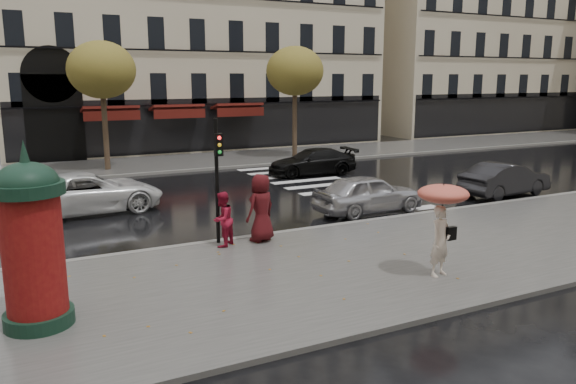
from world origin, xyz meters
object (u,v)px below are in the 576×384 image
morris_column (32,239)px  car_white (88,193)px  traffic_light (218,169)px  car_black (312,162)px  man_burgundy (261,208)px  car_silver (368,193)px  woman_red (222,219)px  woman_umbrella (442,214)px  car_darkgrey (505,179)px

morris_column → car_white: bearing=77.3°
traffic_light → car_black: bearing=48.7°
man_burgundy → traffic_light: 1.70m
morris_column → car_black: (13.42, 13.21, -1.18)m
man_burgundy → car_silver: 5.46m
woman_red → car_silver: woman_red is taller
woman_red → car_white: (-2.76, 6.47, -0.17)m
woman_red → car_white: woman_red is taller
woman_red → man_burgundy: man_burgundy is taller
woman_umbrella → traffic_light: (-3.81, 4.95, 0.66)m
car_silver → car_white: (-9.05, 4.54, 0.03)m
man_burgundy → traffic_light: traffic_light is taller
man_burgundy → traffic_light: size_ratio=0.55×
woman_red → traffic_light: size_ratio=0.44×
woman_umbrella → man_burgundy: size_ratio=1.16×
woman_red → car_darkgrey: (13.05, 1.83, -0.21)m
woman_red → traffic_light: bearing=-130.9°
woman_umbrella → car_silver: bearing=69.4°
car_silver → car_white: 10.13m
man_burgundy → car_black: (7.26, 9.95, -0.46)m
morris_column → car_darkgrey: bearing=15.8°
car_white → man_burgundy: bearing=-153.2°
man_burgundy → car_black: 12.32m
car_white → car_darkgrey: bearing=-111.1°
car_black → morris_column: bearing=-40.3°
morris_column → car_black: morris_column is taller
morris_column → traffic_light: morris_column is taller
woman_umbrella → car_white: bearing=120.7°
car_black → man_burgundy: bearing=-31.0°
woman_umbrella → car_white: size_ratio=0.43×
car_silver → car_black: size_ratio=0.92×
woman_umbrella → man_burgundy: (-2.63, 4.62, -0.53)m
car_white → woman_red: bearing=-161.6°
car_darkgrey → car_white: bearing=68.3°
woman_umbrella → car_silver: (2.46, 6.55, -0.93)m
morris_column → car_silver: morris_column is taller
car_darkgrey → woman_umbrella: bearing=119.6°
car_silver → car_white: size_ratio=0.78×
man_burgundy → morris_column: morris_column is taller
woman_umbrella → car_darkgrey: bearing=35.0°
morris_column → car_darkgrey: (18.01, 5.10, -1.15)m
morris_column → car_silver: size_ratio=0.87×
morris_column → car_white: 10.04m
woman_umbrella → car_black: 15.31m
woman_umbrella → woman_red: size_ratio=1.47×
car_silver → car_darkgrey: bearing=-92.5°
traffic_light → car_silver: traffic_light is taller
car_darkgrey → car_black: 9.32m
morris_column → car_white: morris_column is taller
woman_red → car_white: size_ratio=0.30×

